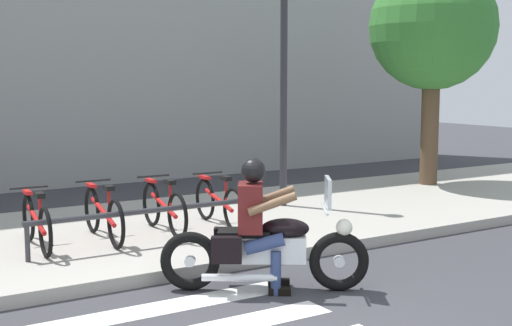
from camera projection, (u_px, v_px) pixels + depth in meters
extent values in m
cube|color=#A8A399|center=(103.00, 238.00, 9.61)|extent=(24.00, 4.40, 0.15)
cube|color=white|center=(160.00, 308.00, 6.90)|extent=(2.80, 0.40, 0.01)
torus|color=black|center=(339.00, 261.00, 7.44)|extent=(0.61, 0.45, 0.65)
cylinder|color=silver|center=(339.00, 261.00, 7.44)|extent=(0.15, 0.15, 0.12)
torus|color=black|center=(190.00, 261.00, 7.46)|extent=(0.61, 0.45, 0.65)
cylinder|color=silver|center=(190.00, 261.00, 7.46)|extent=(0.15, 0.15, 0.12)
cube|color=silver|center=(264.00, 249.00, 7.43)|extent=(0.90, 0.71, 0.28)
ellipsoid|color=black|center=(285.00, 229.00, 7.41)|extent=(0.59, 0.52, 0.22)
cube|color=black|center=(244.00, 235.00, 7.42)|extent=(0.62, 0.54, 0.10)
cube|color=black|center=(228.00, 240.00, 7.65)|extent=(0.33, 0.27, 0.28)
cube|color=black|center=(226.00, 250.00, 7.21)|extent=(0.33, 0.27, 0.28)
cylinder|color=silver|center=(325.00, 209.00, 7.38)|extent=(0.36, 0.54, 0.03)
sphere|color=white|center=(344.00, 227.00, 7.40)|extent=(0.18, 0.18, 0.18)
cube|color=silver|center=(328.00, 192.00, 7.35)|extent=(0.25, 0.36, 0.32)
cylinder|color=silver|center=(239.00, 278.00, 7.29)|extent=(0.72, 0.50, 0.08)
cube|color=#591919|center=(251.00, 207.00, 7.38)|extent=(0.43, 0.48, 0.52)
sphere|color=black|center=(253.00, 170.00, 7.33)|extent=(0.26, 0.26, 0.26)
cylinder|color=brown|center=(272.00, 197.00, 7.59)|extent=(0.49, 0.35, 0.26)
cylinder|color=brown|center=(272.00, 204.00, 7.15)|extent=(0.49, 0.35, 0.26)
cylinder|color=navy|center=(264.00, 237.00, 7.58)|extent=(0.45, 0.36, 0.24)
cylinder|color=navy|center=(275.00, 265.00, 7.62)|extent=(0.11, 0.11, 0.47)
cube|color=black|center=(279.00, 282.00, 7.64)|extent=(0.26, 0.21, 0.08)
cylinder|color=navy|center=(265.00, 244.00, 7.26)|extent=(0.45, 0.36, 0.24)
cylinder|color=navy|center=(276.00, 273.00, 7.30)|extent=(0.11, 0.11, 0.47)
cube|color=black|center=(280.00, 291.00, 7.33)|extent=(0.26, 0.21, 0.08)
torus|color=black|center=(29.00, 217.00, 9.08)|extent=(0.08, 0.62, 0.62)
torus|color=black|center=(45.00, 232.00, 8.21)|extent=(0.08, 0.62, 0.62)
cylinder|color=red|center=(36.00, 219.00, 8.64)|extent=(0.11, 0.90, 0.25)
cylinder|color=red|center=(40.00, 210.00, 8.40)|extent=(0.04, 0.04, 0.38)
cube|color=black|center=(40.00, 195.00, 8.38)|extent=(0.11, 0.20, 0.06)
cylinder|color=black|center=(29.00, 188.00, 8.95)|extent=(0.48, 0.05, 0.03)
cube|color=red|center=(27.00, 192.00, 9.04)|extent=(0.09, 0.28, 0.04)
torus|color=black|center=(92.00, 210.00, 9.57)|extent=(0.08, 0.64, 0.64)
torus|color=black|center=(116.00, 224.00, 8.64)|extent=(0.08, 0.64, 0.64)
cylinder|color=red|center=(103.00, 212.00, 9.10)|extent=(0.11, 0.96, 0.26)
cylinder|color=red|center=(109.00, 203.00, 8.84)|extent=(0.04, 0.04, 0.39)
cube|color=black|center=(109.00, 188.00, 8.82)|extent=(0.11, 0.20, 0.06)
cylinder|color=black|center=(93.00, 181.00, 9.42)|extent=(0.48, 0.05, 0.03)
cube|color=red|center=(91.00, 185.00, 9.52)|extent=(0.09, 0.28, 0.04)
torus|color=black|center=(151.00, 204.00, 9.98)|extent=(0.08, 0.64, 0.64)
torus|color=black|center=(178.00, 216.00, 9.14)|extent=(0.08, 0.64, 0.64)
cylinder|color=red|center=(164.00, 205.00, 9.55)|extent=(0.10, 0.87, 0.24)
cylinder|color=red|center=(170.00, 196.00, 9.32)|extent=(0.04, 0.04, 0.39)
cube|color=black|center=(170.00, 182.00, 9.30)|extent=(0.11, 0.20, 0.06)
cylinder|color=black|center=(153.00, 176.00, 9.85)|extent=(0.48, 0.05, 0.03)
cube|color=red|center=(151.00, 181.00, 9.94)|extent=(0.09, 0.28, 0.04)
torus|color=black|center=(205.00, 199.00, 10.43)|extent=(0.08, 0.62, 0.62)
torus|color=black|center=(234.00, 210.00, 9.61)|extent=(0.08, 0.62, 0.62)
cylinder|color=red|center=(219.00, 200.00, 10.01)|extent=(0.10, 0.85, 0.24)
cylinder|color=red|center=(226.00, 192.00, 9.78)|extent=(0.04, 0.04, 0.38)
cube|color=black|center=(226.00, 178.00, 9.76)|extent=(0.11, 0.20, 0.06)
cylinder|color=black|center=(207.00, 173.00, 10.30)|extent=(0.48, 0.05, 0.03)
cube|color=red|center=(205.00, 177.00, 10.39)|extent=(0.09, 0.28, 0.04)
cylinder|color=#333338|center=(150.00, 211.00, 8.85)|extent=(3.21, 0.07, 0.07)
cylinder|color=#333338|center=(27.00, 243.00, 8.06)|extent=(0.06, 0.06, 0.45)
cylinder|color=#333338|center=(253.00, 215.00, 9.70)|extent=(0.06, 0.06, 0.45)
cylinder|color=#2D2D33|center=(284.00, 105.00, 11.47)|extent=(0.12, 0.12, 3.69)
cylinder|color=brown|center=(430.00, 132.00, 13.91)|extent=(0.35, 0.35, 2.43)
sphere|color=#387F33|center=(433.00, 26.00, 13.65)|extent=(2.52, 2.52, 2.52)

